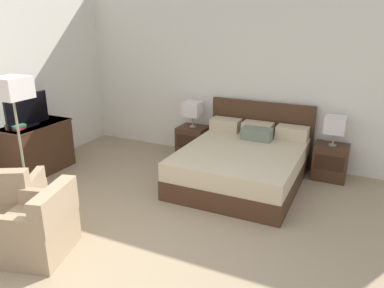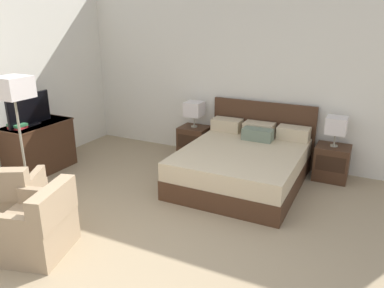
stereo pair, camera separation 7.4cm
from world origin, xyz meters
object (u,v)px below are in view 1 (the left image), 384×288
at_px(bed, 243,163).
at_px(floor_lamp, 12,94).
at_px(table_lamp_right, 335,125).
at_px(book_red_cover, 16,128).
at_px(armchair_companion, 37,229).
at_px(nightstand_right, 330,162).
at_px(armchair_by_window, 9,201).
at_px(nightstand_left, 193,141).
at_px(table_lamp_left, 193,109).
at_px(book_blue_cover, 15,126).
at_px(dresser, 37,147).
at_px(tv, 27,111).

bearing_deg(bed, floor_lamp, -146.43).
distance_m(table_lamp_right, book_red_cover, 4.68).
bearing_deg(armchair_companion, nightstand_right, 53.29).
height_order(bed, armchair_by_window, bed).
bearing_deg(nightstand_left, nightstand_right, 0.00).
bearing_deg(table_lamp_right, nightstand_left, -179.96).
height_order(nightstand_right, armchair_by_window, armchair_by_window).
bearing_deg(floor_lamp, armchair_by_window, -55.15).
bearing_deg(floor_lamp, nightstand_right, 32.94).
distance_m(table_lamp_left, book_blue_cover, 2.79).
height_order(book_blue_cover, floor_lamp, floor_lamp).
bearing_deg(armchair_by_window, table_lamp_right, 42.63).
bearing_deg(floor_lamp, book_blue_cover, 143.86).
xyz_separation_m(bed, table_lamp_right, (1.16, 0.71, 0.55)).
xyz_separation_m(table_lamp_right, dresser, (-4.20, -1.72, -0.44)).
distance_m(book_blue_cover, armchair_companion, 2.22).
height_order(table_lamp_left, armchair_by_window, table_lamp_left).
relative_size(dresser, armchair_companion, 1.24).
relative_size(bed, nightstand_right, 3.84).
distance_m(bed, dresser, 3.21).
xyz_separation_m(nightstand_left, table_lamp_right, (2.31, 0.00, 0.58)).
bearing_deg(nightstand_right, tv, -156.61).
height_order(table_lamp_left, book_red_cover, table_lamp_left).
height_order(table_lamp_left, table_lamp_right, same).
bearing_deg(table_lamp_right, book_red_cover, -154.07).
relative_size(tv, floor_lamp, 0.46).
bearing_deg(dresser, book_red_cover, -91.73).
relative_size(bed, armchair_companion, 2.38).
bearing_deg(dresser, nightstand_right, 22.28).
xyz_separation_m(table_lamp_right, armchair_companion, (-2.49, -3.34, -0.56)).
xyz_separation_m(dresser, tv, (0.00, -0.09, 0.61)).
xyz_separation_m(bed, nightstand_right, (1.16, 0.71, -0.03)).
xyz_separation_m(nightstand_right, table_lamp_right, (0.00, 0.00, 0.58)).
distance_m(bed, book_red_cover, 3.37).
bearing_deg(tv, table_lamp_left, 43.97).
bearing_deg(book_red_cover, armchair_companion, -36.93).
bearing_deg(book_blue_cover, dresser, 87.88).
relative_size(nightstand_right, table_lamp_left, 1.18).
height_order(table_lamp_right, book_blue_cover, table_lamp_right).
xyz_separation_m(bed, nightstand_left, (-1.16, 0.71, -0.03)).
relative_size(bed, book_blue_cover, 8.61).
xyz_separation_m(dresser, book_red_cover, (-0.01, -0.32, 0.40)).
distance_m(table_lamp_right, armchair_companion, 4.20).
bearing_deg(nightstand_left, tv, -136.05).
relative_size(nightstand_left, table_lamp_left, 1.18).
relative_size(nightstand_left, book_blue_cover, 2.24).
bearing_deg(tv, dresser, 91.53).
bearing_deg(book_red_cover, floor_lamp, -36.27).
distance_m(nightstand_right, floor_lamp, 4.57).
height_order(table_lamp_right, tv, tv).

